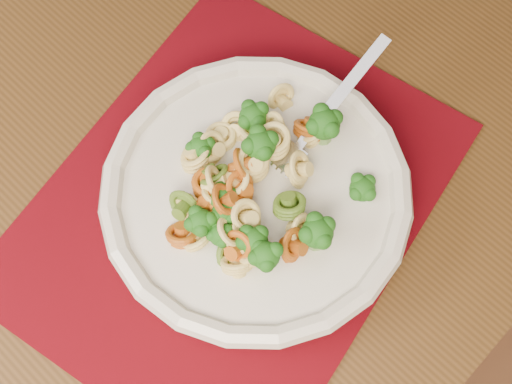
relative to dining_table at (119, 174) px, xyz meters
name	(u,v)px	position (x,y,z in m)	size (l,w,h in m)	color
dining_table	(119,174)	(0.00, 0.00, 0.00)	(1.46, 1.20, 0.75)	#4B3015
placemat	(232,205)	(0.08, -0.13, 0.12)	(0.40, 0.31, 0.00)	#5A030D
pasta_bowl	(256,196)	(0.10, -0.15, 0.15)	(0.27, 0.27, 0.05)	silver
pasta_broccoli_heap	(256,189)	(0.10, -0.15, 0.16)	(0.23, 0.23, 0.06)	#EFDA76
fork	(290,158)	(0.14, -0.13, 0.16)	(0.19, 0.02, 0.01)	silver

